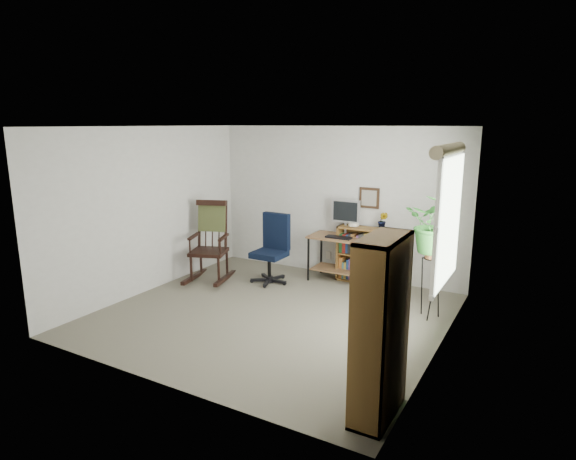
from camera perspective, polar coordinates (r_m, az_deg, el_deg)
The scene contains 18 objects.
floor at distance 6.38m, azimuth -1.79°, elevation -9.93°, with size 4.20×4.00×0.00m, color gray.
ceiling at distance 5.90m, azimuth -1.96°, elevation 12.16°, with size 4.20×4.00×0.00m, color silver.
wall_back at distance 7.78m, azimuth 5.82°, elevation 3.31°, with size 4.20×0.00×2.40m, color silver.
wall_front at distance 4.49m, azimuth -15.27°, elevation -3.92°, with size 4.20×0.00×2.40m, color silver.
wall_left at distance 7.32m, azimuth -16.07°, elevation 2.31°, with size 0.00×4.00×2.40m, color silver.
wall_right at distance 5.28m, azimuth 18.02°, elevation -1.66°, with size 0.00×4.00×2.40m, color silver.
window at distance 5.53m, azimuth 18.39°, elevation 1.07°, with size 0.12×1.20×1.50m, color white, non-canonical shape.
desk at distance 7.60m, azimuth 6.32°, elevation -3.42°, with size 1.00×0.55×0.72m, color brown, non-canonical shape.
monitor at distance 7.58m, azimuth 6.85°, elevation 1.49°, with size 0.46×0.16×0.56m, color #B2B3B7, non-canonical shape.
keyboard at distance 7.40m, azimuth 6.02°, elevation -0.88°, with size 0.40×0.15×0.03m, color black.
office_chair at distance 7.44m, azimuth -2.25°, elevation -2.23°, with size 0.59×0.59×1.09m, color black, non-canonical shape.
rocking_chair at distance 7.62m, azimuth -9.42°, elevation -1.31°, with size 0.66×1.10×1.28m, color black, non-canonical shape.
low_bookshelf at distance 7.57m, azimuth 8.96°, elevation -2.95°, with size 0.83×0.28×0.87m, color brown, non-canonical shape.
tall_bookshelf at distance 4.11m, azimuth 10.88°, elevation -11.42°, with size 0.29×0.69×1.57m, color brown, non-canonical shape.
plant_stand at distance 6.39m, azimuth 16.60°, elevation -6.04°, with size 0.26×0.26×0.92m, color black, non-canonical shape.
spider_plant at distance 6.13m, azimuth 17.25°, elevation 3.99°, with size 1.69×1.88×1.46m, color #276A25.
potted_plant_small at distance 7.38m, azimuth 11.15°, elevation 0.48°, with size 0.13×0.24×0.11m, color #276A25.
framed_picture at distance 7.53m, azimuth 9.59°, elevation 3.76°, with size 0.32×0.04×0.32m, color black, non-canonical shape.
Camera 1 is at (3.07, -5.04, 2.44)m, focal length 30.00 mm.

